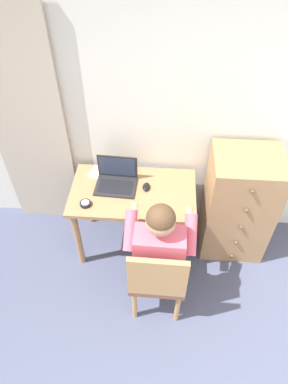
% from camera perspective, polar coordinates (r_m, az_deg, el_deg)
% --- Properties ---
extents(wall_back, '(4.80, 0.05, 2.50)m').
position_cam_1_polar(wall_back, '(2.87, 4.63, 12.62)').
color(wall_back, silver).
rests_on(wall_back, ground_plane).
extents(curtain_panel, '(0.64, 0.03, 2.21)m').
position_cam_1_polar(curtain_panel, '(3.11, -18.30, 9.97)').
color(curtain_panel, '#BCAD99').
rests_on(curtain_panel, ground_plane).
extents(desk, '(1.05, 0.61, 0.72)m').
position_cam_1_polar(desk, '(3.02, -1.76, -1.40)').
color(desk, '#9E754C').
rests_on(desk, ground_plane).
extents(dresser, '(0.57, 0.51, 1.07)m').
position_cam_1_polar(dresser, '(3.19, 15.01, -2.03)').
color(dresser, '#9E754C').
rests_on(dresser, ground_plane).
extents(chair, '(0.43, 0.41, 0.88)m').
position_cam_1_polar(chair, '(2.71, 2.23, -13.67)').
color(chair, brown).
rests_on(chair, ground_plane).
extents(person_seated, '(0.54, 0.59, 1.20)m').
position_cam_1_polar(person_seated, '(2.65, 2.58, -8.28)').
color(person_seated, '#6B84AD').
rests_on(person_seated, ground_plane).
extents(laptop, '(0.35, 0.27, 0.24)m').
position_cam_1_polar(laptop, '(2.96, -4.53, 2.02)').
color(laptop, '#232326').
rests_on(laptop, desk).
extents(computer_mouse, '(0.07, 0.10, 0.03)m').
position_cam_1_polar(computer_mouse, '(2.94, 0.36, 0.86)').
color(computer_mouse, black).
rests_on(computer_mouse, desk).
extents(desk_clock, '(0.09, 0.09, 0.03)m').
position_cam_1_polar(desk_clock, '(2.85, -9.52, -1.88)').
color(desk_clock, black).
rests_on(desk_clock, desk).
extents(notebook_pad, '(0.24, 0.20, 0.01)m').
position_cam_1_polar(notebook_pad, '(3.10, -6.84, 2.99)').
color(notebook_pad, silver).
rests_on(notebook_pad, desk).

